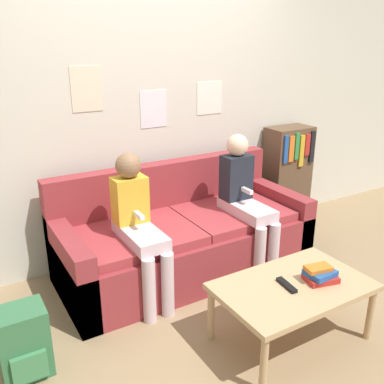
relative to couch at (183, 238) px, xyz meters
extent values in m
plane|color=#937A56|center=(0.00, -0.55, -0.29)|extent=(10.00, 10.00, 0.00)
cube|color=beige|center=(0.00, 0.52, 1.01)|extent=(8.00, 0.06, 2.60)
cube|color=beige|center=(-0.56, 0.49, 1.19)|extent=(0.24, 0.00, 0.34)
cube|color=silver|center=(0.00, 0.49, 0.99)|extent=(0.24, 0.00, 0.31)
cube|color=white|center=(0.56, 0.49, 1.05)|extent=(0.26, 0.00, 0.29)
cube|color=maroon|center=(0.00, -0.04, -0.08)|extent=(2.03, 0.86, 0.41)
cube|color=maroon|center=(0.00, 0.32, 0.35)|extent=(2.03, 0.14, 0.44)
cube|color=maroon|center=(-0.95, -0.04, 0.00)|extent=(0.14, 0.86, 0.57)
cube|color=maroon|center=(0.95, -0.04, 0.00)|extent=(0.14, 0.86, 0.57)
cube|color=#A1343A|center=(-0.43, -0.07, 0.16)|extent=(0.86, 0.70, 0.07)
cube|color=#A1343A|center=(0.43, -0.07, 0.16)|extent=(0.86, 0.70, 0.07)
cube|color=tan|center=(0.15, -1.12, 0.10)|extent=(0.95, 0.60, 0.04)
cylinder|color=tan|center=(-0.29, -1.38, -0.10)|extent=(0.04, 0.04, 0.36)
cylinder|color=tan|center=(0.58, -1.38, -0.10)|extent=(0.04, 0.04, 0.36)
cylinder|color=tan|center=(-0.29, -0.86, -0.10)|extent=(0.04, 0.04, 0.36)
cylinder|color=tan|center=(0.58, -0.86, -0.10)|extent=(0.04, 0.04, 0.36)
cylinder|color=silver|center=(-0.55, -0.50, -0.04)|extent=(0.09, 0.09, 0.48)
cylinder|color=silver|center=(-0.41, -0.50, -0.04)|extent=(0.09, 0.09, 0.48)
cube|color=silver|center=(-0.48, -0.23, 0.24)|extent=(0.23, 0.53, 0.09)
cube|color=gold|center=(-0.48, -0.07, 0.46)|extent=(0.24, 0.16, 0.34)
sphere|color=#8C6647|center=(-0.48, -0.07, 0.71)|extent=(0.18, 0.18, 0.18)
cube|color=white|center=(-0.48, -0.22, 0.39)|extent=(0.03, 0.12, 0.03)
cylinder|color=silver|center=(0.40, -0.50, -0.04)|extent=(0.09, 0.09, 0.48)
cylinder|color=silver|center=(0.54, -0.50, -0.04)|extent=(0.09, 0.09, 0.48)
cube|color=silver|center=(0.47, -0.23, 0.24)|extent=(0.23, 0.53, 0.09)
cube|color=#1E232D|center=(0.47, -0.07, 0.47)|extent=(0.24, 0.16, 0.37)
sphere|color=beige|center=(0.47, -0.07, 0.74)|extent=(0.18, 0.18, 0.18)
cube|color=white|center=(0.47, -0.22, 0.40)|extent=(0.03, 0.12, 0.03)
cube|color=black|center=(0.09, -1.12, 0.13)|extent=(0.06, 0.17, 0.02)
cube|color=red|center=(0.32, -1.18, 0.13)|extent=(0.22, 0.18, 0.04)
cube|color=#23519E|center=(0.32, -1.17, 0.17)|extent=(0.18, 0.15, 0.04)
cube|color=orange|center=(0.31, -1.16, 0.20)|extent=(0.18, 0.12, 0.03)
cube|color=brown|center=(1.42, 0.34, 0.22)|extent=(0.46, 0.27, 1.01)
cube|color=#23519E|center=(1.24, 0.19, 0.55)|extent=(0.05, 0.02, 0.27)
cube|color=orange|center=(1.31, 0.19, 0.54)|extent=(0.06, 0.02, 0.25)
cube|color=#2D8442|center=(1.38, 0.19, 0.56)|extent=(0.05, 0.02, 0.26)
cube|color=gold|center=(1.45, 0.19, 0.51)|extent=(0.05, 0.02, 0.31)
cube|color=red|center=(1.52, 0.19, 0.56)|extent=(0.06, 0.02, 0.21)
cube|color=black|center=(1.59, 0.19, 0.53)|extent=(0.05, 0.02, 0.32)
cube|color=#336B42|center=(-1.37, -0.57, -0.07)|extent=(0.27, 0.23, 0.42)
cube|color=#3D804F|center=(-1.37, -0.69, -0.16)|extent=(0.19, 0.03, 0.17)
camera|label=1|loc=(-1.57, -2.77, 1.55)|focal=40.00mm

